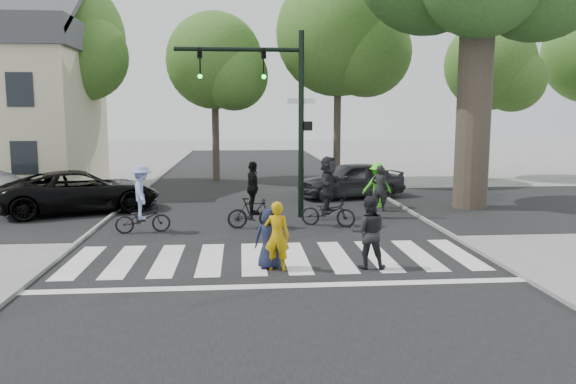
% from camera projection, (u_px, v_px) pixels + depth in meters
% --- Properties ---
extents(ground, '(120.00, 120.00, 0.00)m').
position_uv_depth(ground, '(277.00, 270.00, 12.33)').
color(ground, gray).
rests_on(ground, ground).
extents(road_stem, '(10.00, 70.00, 0.01)m').
position_uv_depth(road_stem, '(266.00, 225.00, 17.26)').
color(road_stem, black).
rests_on(road_stem, ground).
extents(road_cross, '(70.00, 10.00, 0.01)m').
position_uv_depth(road_cross, '(262.00, 208.00, 20.22)').
color(road_cross, black).
rests_on(road_cross, ground).
extents(curb_left, '(0.10, 70.00, 0.10)m').
position_uv_depth(curb_left, '(98.00, 226.00, 16.83)').
color(curb_left, gray).
rests_on(curb_left, ground).
extents(curb_right, '(0.10, 70.00, 0.10)m').
position_uv_depth(curb_right, '(426.00, 221.00, 17.68)').
color(curb_right, gray).
rests_on(curb_right, ground).
extents(crosswalk, '(10.00, 3.85, 0.01)m').
position_uv_depth(crosswalk, '(275.00, 262.00, 12.98)').
color(crosswalk, silver).
rests_on(crosswalk, ground).
extents(traffic_signal, '(4.45, 0.29, 6.00)m').
position_uv_depth(traffic_signal, '(275.00, 98.00, 17.93)').
color(traffic_signal, black).
rests_on(traffic_signal, ground).
extents(bg_tree_1, '(6.09, 5.80, 9.80)m').
position_uv_depth(bg_tree_1, '(67.00, 42.00, 25.93)').
color(bg_tree_1, brown).
rests_on(bg_tree_1, ground).
extents(bg_tree_2, '(5.04, 4.80, 8.40)m').
position_uv_depth(bg_tree_2, '(219.00, 65.00, 27.77)').
color(bg_tree_2, brown).
rests_on(bg_tree_2, ground).
extents(bg_tree_3, '(6.30, 6.00, 10.20)m').
position_uv_depth(bg_tree_3, '(345.00, 38.00, 26.79)').
color(bg_tree_3, brown).
rests_on(bg_tree_3, ground).
extents(bg_tree_4, '(4.83, 4.60, 8.15)m').
position_uv_depth(bg_tree_4, '(496.00, 69.00, 28.48)').
color(bg_tree_4, brown).
rests_on(bg_tree_4, ground).
extents(pedestrian_woman, '(0.63, 0.48, 1.53)m').
position_uv_depth(pedestrian_woman, '(277.00, 236.00, 12.18)').
color(pedestrian_woman, '#C5940A').
rests_on(pedestrian_woman, ground).
extents(pedestrian_child, '(0.71, 0.50, 1.36)m').
position_uv_depth(pedestrian_child, '(269.00, 238.00, 12.34)').
color(pedestrian_child, '#191E37').
rests_on(pedestrian_child, ground).
extents(pedestrian_adult, '(0.88, 0.73, 1.63)m').
position_uv_depth(pedestrian_adult, '(369.00, 232.00, 12.34)').
color(pedestrian_adult, black).
rests_on(pedestrian_adult, ground).
extents(cyclist_left, '(1.62, 1.09, 1.96)m').
position_uv_depth(cyclist_left, '(142.00, 204.00, 16.03)').
color(cyclist_left, black).
rests_on(cyclist_left, ground).
extents(cyclist_mid, '(1.56, 0.96, 2.01)m').
position_uv_depth(cyclist_mid, '(253.00, 201.00, 16.67)').
color(cyclist_mid, black).
rests_on(cyclist_mid, ground).
extents(cyclist_right, '(1.78, 1.64, 2.14)m').
position_uv_depth(cyclist_right, '(328.00, 195.00, 16.92)').
color(cyclist_right, black).
rests_on(cyclist_right, ground).
extents(car_suv, '(5.79, 4.18, 1.46)m').
position_uv_depth(car_suv, '(81.00, 191.00, 19.36)').
color(car_suv, black).
rests_on(car_suv, ground).
extents(car_grey, '(4.61, 2.71, 1.47)m').
position_uv_depth(car_grey, '(351.00, 180.00, 22.67)').
color(car_grey, '#2D2C30').
rests_on(car_grey, ground).
extents(bystander_hivis, '(1.10, 0.68, 1.64)m').
position_uv_depth(bystander_hivis, '(377.00, 186.00, 20.26)').
color(bystander_hivis, '#52FF20').
rests_on(bystander_hivis, ground).
extents(bystander_dark, '(0.71, 0.63, 1.62)m').
position_uv_depth(bystander_dark, '(380.00, 188.00, 19.58)').
color(bystander_dark, black).
rests_on(bystander_dark, ground).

